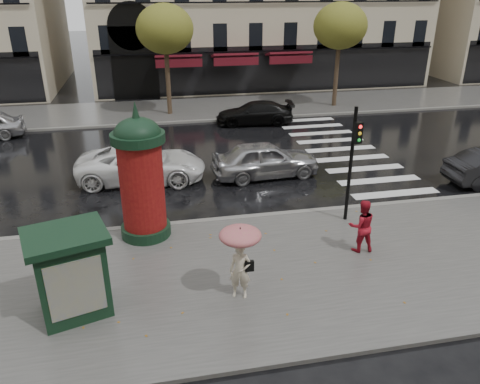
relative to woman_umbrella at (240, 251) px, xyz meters
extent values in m
plane|color=black|center=(1.41, 1.46, -1.48)|extent=(160.00, 160.00, 0.00)
cube|color=#474744|center=(1.41, 0.96, -1.42)|extent=(90.00, 7.00, 0.12)
cube|color=#474744|center=(1.41, 20.46, -1.42)|extent=(90.00, 6.00, 0.12)
cube|color=slate|center=(1.41, 4.46, -1.41)|extent=(90.00, 0.25, 0.14)
cube|color=slate|center=(1.41, 17.46, -1.41)|extent=(90.00, 0.25, 0.14)
cube|color=silver|center=(7.41, 11.06, -1.47)|extent=(3.60, 11.75, 0.01)
cylinder|color=#38281C|center=(-0.59, 19.46, 1.12)|extent=(0.28, 0.28, 5.20)
ellipsoid|color=#5D6520|center=(-0.59, 19.46, 3.72)|extent=(3.40, 3.40, 2.89)
cylinder|color=#38281C|center=(10.41, 19.46, 1.12)|extent=(0.28, 0.28, 5.20)
ellipsoid|color=#5D6520|center=(10.41, 19.46, 3.72)|extent=(3.40, 3.40, 2.89)
imported|color=beige|center=(0.00, 0.00, -0.59)|extent=(0.65, 0.54, 1.55)
cylinder|color=black|center=(0.00, 0.00, -0.07)|extent=(0.02, 0.02, 0.98)
ellipsoid|color=#BE236C|center=(0.00, 0.00, 0.45)|extent=(1.07, 1.07, 0.38)
cone|color=black|center=(0.00, 0.00, 0.66)|extent=(0.04, 0.04, 0.08)
cube|color=black|center=(0.22, -0.06, -0.43)|extent=(0.23, 0.10, 0.29)
imported|color=#AC1526|center=(4.05, 1.55, -0.52)|extent=(0.86, 0.70, 1.67)
imported|color=#501022|center=(-2.22, 3.86, -0.57)|extent=(0.90, 0.74, 1.59)
cylinder|color=black|center=(-2.35, 3.86, -1.19)|extent=(1.59, 1.59, 0.34)
cylinder|color=maroon|center=(-2.35, 3.86, 0.40)|extent=(1.37, 1.37, 2.84)
cylinder|color=black|center=(-2.35, 3.86, 1.94)|extent=(1.64, 1.64, 0.28)
ellipsoid|color=black|center=(-2.35, 3.86, 2.05)|extent=(1.41, 1.41, 0.99)
cone|color=black|center=(-2.35, 3.86, 2.79)|extent=(0.23, 0.23, 0.51)
cylinder|color=black|center=(4.46, 3.58, 0.63)|extent=(0.12, 0.12, 3.97)
cube|color=black|center=(4.50, 3.36, 1.82)|extent=(0.28, 0.22, 0.70)
cube|color=black|center=(-4.13, 0.20, -0.33)|extent=(1.86, 1.66, 2.05)
cube|color=black|center=(-4.13, 0.20, 0.79)|extent=(2.22, 2.03, 0.18)
imported|color=#A9AAAE|center=(2.77, 8.27, -0.70)|extent=(4.66, 2.14, 1.55)
imported|color=white|center=(-2.42, 8.84, -0.74)|extent=(5.50, 2.93, 1.47)
imported|color=black|center=(4.20, 16.46, -0.82)|extent=(4.69, 2.33, 1.31)
camera|label=1|loc=(-2.02, -9.92, 6.14)|focal=35.00mm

